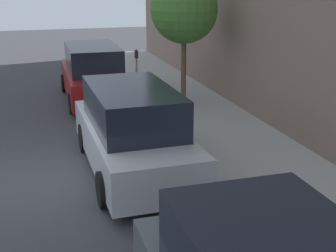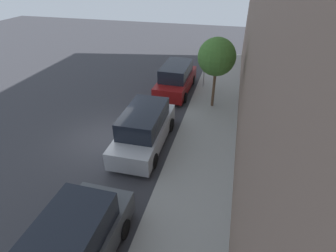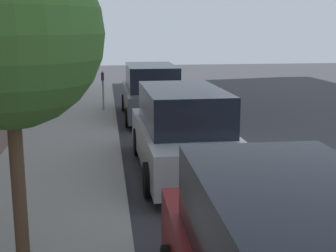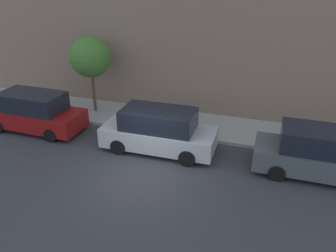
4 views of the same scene
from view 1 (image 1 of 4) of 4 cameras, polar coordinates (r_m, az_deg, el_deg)
The scene contains 6 objects.
ground_plane at distance 10.31m, azimuth -16.00°, elevation -6.68°, with size 60.00×60.00×0.00m, color #38383D.
sidewalk at distance 11.36m, azimuth 9.86°, elevation -3.49°, with size 2.95×32.00×0.15m.
parked_minivan_second at distance 10.25m, azimuth -4.35°, elevation -0.63°, with size 2.02×4.93×1.90m.
parked_minivan_third at distance 16.45m, azimuth -9.08°, elevation 6.30°, with size 2.02×4.93×1.90m.
parking_meter_far at distance 17.64m, azimuth -3.86°, elevation 7.57°, with size 0.11×0.15×1.41m.
street_tree at distance 14.99m, azimuth 1.98°, elevation 13.96°, with size 2.11×2.11×4.06m.
Camera 1 is at (0.14, -9.43, 4.17)m, focal length 50.00 mm.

